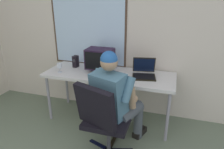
# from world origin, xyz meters

# --- Properties ---
(wall_rear) EXTENTS (5.16, 0.08, 2.77)m
(wall_rear) POSITION_xyz_m (-0.03, 2.74, 1.38)
(wall_rear) COLOR beige
(wall_rear) RESTS_ON ground
(desk) EXTENTS (1.86, 0.67, 0.75)m
(desk) POSITION_xyz_m (-0.27, 2.34, 0.70)
(desk) COLOR gray
(desk) RESTS_ON ground
(office_chair) EXTENTS (0.62, 0.66, 0.96)m
(office_chair) POSITION_xyz_m (-0.09, 1.56, 0.55)
(office_chair) COLOR black
(office_chair) RESTS_ON ground
(person_seated) EXTENTS (0.66, 0.83, 1.27)m
(person_seated) POSITION_xyz_m (-0.01, 1.80, 0.67)
(person_seated) COLOR #454C53
(person_seated) RESTS_ON ground
(crt_monitor) EXTENTS (0.38, 0.28, 0.35)m
(crt_monitor) POSITION_xyz_m (-0.41, 2.37, 0.95)
(crt_monitor) COLOR beige
(crt_monitor) RESTS_ON desk
(laptop) EXTENTS (0.37, 0.39, 0.25)m
(laptop) POSITION_xyz_m (0.22, 2.41, 0.82)
(laptop) COLOR black
(laptop) RESTS_ON desk
(wine_glass) EXTENTS (0.07, 0.07, 0.14)m
(wine_glass) POSITION_xyz_m (-0.97, 2.18, 0.85)
(wine_glass) COLOR silver
(wine_glass) RESTS_ON desk
(desk_speaker) EXTENTS (0.08, 0.10, 0.18)m
(desk_speaker) POSITION_xyz_m (-0.86, 2.47, 0.84)
(desk_speaker) COLOR black
(desk_speaker) RESTS_ON desk
(coffee_mug) EXTENTS (0.07, 0.07, 0.09)m
(coffee_mug) POSITION_xyz_m (-0.12, 2.19, 0.80)
(coffee_mug) COLOR maroon
(coffee_mug) RESTS_ON desk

